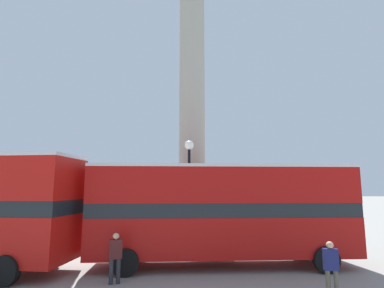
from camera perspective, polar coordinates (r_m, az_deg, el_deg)
name	(u,v)px	position (r m, az deg, el deg)	size (l,w,h in m)	color
ground_plane	(192,242)	(18.89, 0.00, -18.10)	(200.00, 200.00, 0.00)	gray
monument_column	(192,146)	(18.80, 0.00, -0.31)	(6.02, 6.02, 21.95)	#A39E8E
bus_a	(222,209)	(12.93, 5.73, -12.30)	(10.93, 3.39, 4.14)	#A80F0C
equestrian_statue	(59,208)	(26.00, -24.07, -11.06)	(3.54, 2.93, 5.70)	#A39E8E
street_lamp	(189,186)	(14.63, -0.55, -8.05)	(0.46, 0.46, 5.52)	black
pedestrian_near_lamp	(331,267)	(10.44, 24.99, -20.42)	(0.44, 0.22, 1.61)	#4C473D
pedestrian_by_plinth	(115,255)	(11.15, -14.40, -19.85)	(0.47, 0.32, 1.67)	#28282D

